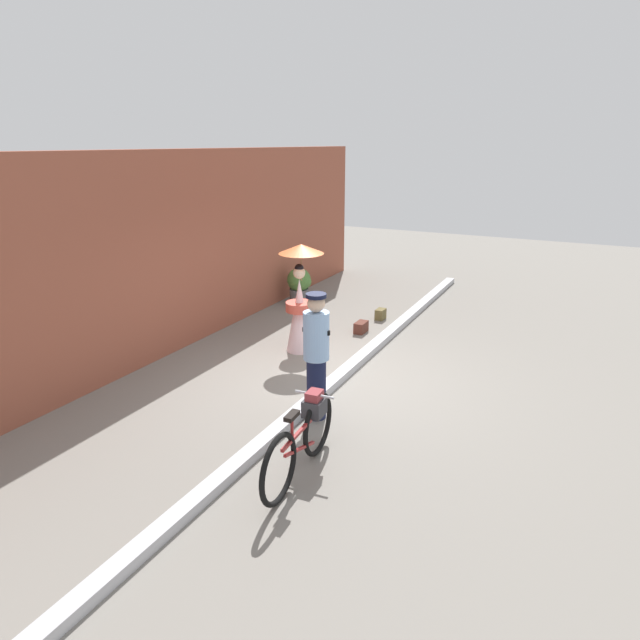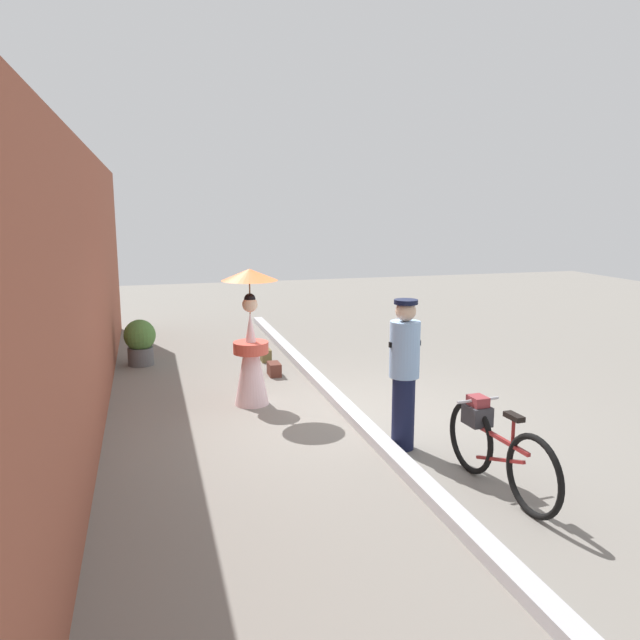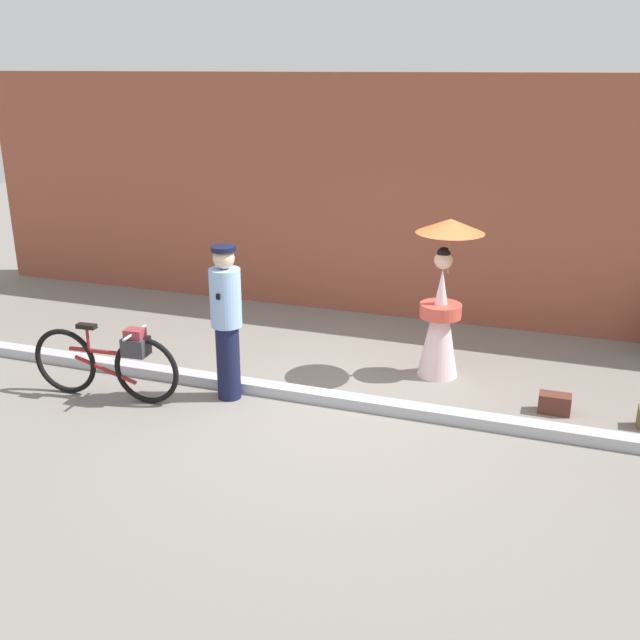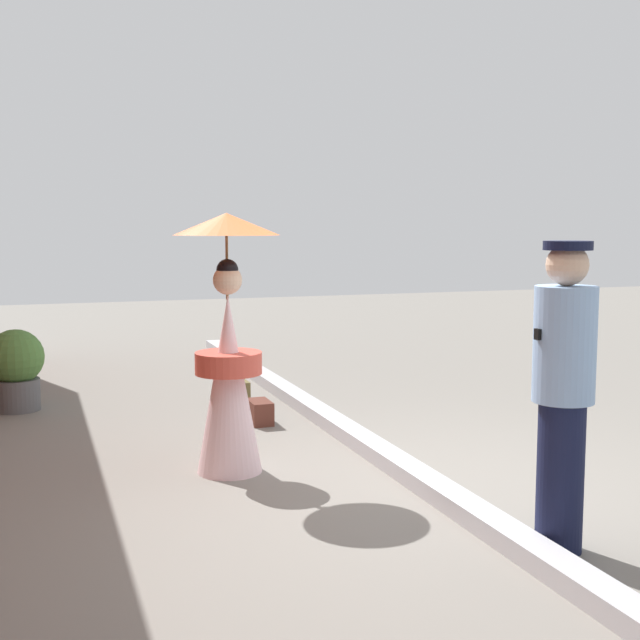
{
  "view_description": "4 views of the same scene",
  "coord_description": "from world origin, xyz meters",
  "px_view_note": "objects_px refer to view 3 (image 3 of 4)",
  "views": [
    {
      "loc": [
        -7.07,
        -3.26,
        3.55
      ],
      "look_at": [
        -0.18,
        0.24,
        1.01
      ],
      "focal_mm": 30.47,
      "sensor_mm": 36.0,
      "label": 1
    },
    {
      "loc": [
        -7.48,
        2.52,
        2.76
      ],
      "look_at": [
        0.14,
        0.37,
        1.29
      ],
      "focal_mm": 34.82,
      "sensor_mm": 36.0,
      "label": 2
    },
    {
      "loc": [
        2.21,
        -6.96,
        3.53
      ],
      "look_at": [
        -0.29,
        0.18,
        0.89
      ],
      "focal_mm": 41.15,
      "sensor_mm": 36.0,
      "label": 3
    },
    {
      "loc": [
        -5.03,
        2.52,
        1.82
      ],
      "look_at": [
        0.67,
        0.53,
        1.13
      ],
      "focal_mm": 46.71,
      "sensor_mm": 36.0,
      "label": 4
    }
  ],
  "objects_px": {
    "bicycle_near_officer": "(110,361)",
    "person_officer": "(226,319)",
    "backpack_spare": "(555,403)",
    "person_with_parasol": "(442,300)"
  },
  "relations": [
    {
      "from": "person_officer",
      "to": "backpack_spare",
      "type": "bearing_deg",
      "value": 12.95
    },
    {
      "from": "backpack_spare",
      "to": "person_with_parasol",
      "type": "bearing_deg",
      "value": 156.1
    },
    {
      "from": "person_officer",
      "to": "person_with_parasol",
      "type": "height_order",
      "value": "person_with_parasol"
    },
    {
      "from": "bicycle_near_officer",
      "to": "backpack_spare",
      "type": "relative_size",
      "value": 5.32
    },
    {
      "from": "bicycle_near_officer",
      "to": "person_with_parasol",
      "type": "distance_m",
      "value": 3.82
    },
    {
      "from": "backpack_spare",
      "to": "person_officer",
      "type": "bearing_deg",
      "value": -167.05
    },
    {
      "from": "bicycle_near_officer",
      "to": "person_officer",
      "type": "bearing_deg",
      "value": 20.46
    },
    {
      "from": "bicycle_near_officer",
      "to": "backpack_spare",
      "type": "height_order",
      "value": "bicycle_near_officer"
    },
    {
      "from": "person_officer",
      "to": "bicycle_near_officer",
      "type": "bearing_deg",
      "value": -159.54
    },
    {
      "from": "person_officer",
      "to": "person_with_parasol",
      "type": "distance_m",
      "value": 2.52
    }
  ]
}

